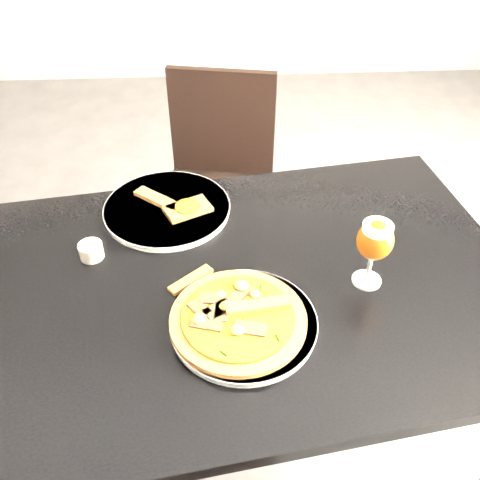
{
  "coord_description": "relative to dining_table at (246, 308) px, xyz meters",
  "views": [
    {
      "loc": [
        0.13,
        -0.62,
        1.58
      ],
      "look_at": [
        0.18,
        0.25,
        0.83
      ],
      "focal_mm": 40.0,
      "sensor_mm": 36.0,
      "label": 1
    }
  ],
  "objects": [
    {
      "name": "dining_table",
      "position": [
        0.0,
        0.0,
        0.0
      ],
      "size": [
        1.3,
        0.97,
        0.75
      ],
      "rotation": [
        0.0,
        0.0,
        0.15
      ],
      "color": "black",
      "rests_on": "ground"
    },
    {
      "name": "chair_far",
      "position": [
        -0.05,
        0.77,
        -0.19
      ],
      "size": [
        0.46,
        0.46,
        0.85
      ],
      "rotation": [
        0.0,
        0.0,
        -0.19
      ],
      "color": "black",
      "rests_on": "ground"
    },
    {
      "name": "plate_main",
      "position": [
        -0.01,
        -0.13,
        0.1
      ],
      "size": [
        0.32,
        0.32,
        0.02
      ],
      "primitive_type": "cylinder",
      "rotation": [
        0.0,
        0.0,
        0.09
      ],
      "color": "white",
      "rests_on": "dining_table"
    },
    {
      "name": "pizza",
      "position": [
        -0.02,
        -0.13,
        0.11
      ],
      "size": [
        0.27,
        0.27,
        0.03
      ],
      "rotation": [
        0.0,
        0.0,
        -0.18
      ],
      "color": "#905A22",
      "rests_on": "plate_main"
    },
    {
      "name": "plate_second",
      "position": [
        -0.18,
        0.26,
        0.1
      ],
      "size": [
        0.34,
        0.34,
        0.02
      ],
      "primitive_type": "cylinder",
      "rotation": [
        0.0,
        0.0,
        -0.08
      ],
      "color": "white",
      "rests_on": "dining_table"
    },
    {
      "name": "crust_scraps",
      "position": [
        -0.16,
        0.25,
        0.11
      ],
      "size": [
        0.21,
        0.15,
        0.02
      ],
      "rotation": [
        0.0,
        0.0,
        -0.25
      ],
      "color": "#905A22",
      "rests_on": "plate_second"
    },
    {
      "name": "loose_crust",
      "position": [
        -0.12,
        0.0,
        0.09
      ],
      "size": [
        0.1,
        0.09,
        0.01
      ],
      "primitive_type": "cube",
      "rotation": [
        0.0,
        0.0,
        0.69
      ],
      "color": "#905A22",
      "rests_on": "dining_table"
    },
    {
      "name": "sauce_cup",
      "position": [
        -0.35,
        0.1,
        0.11
      ],
      "size": [
        0.05,
        0.05,
        0.04
      ],
      "color": "beige",
      "rests_on": "dining_table"
    },
    {
      "name": "beer_glass",
      "position": [
        0.26,
        -0.02,
        0.21
      ],
      "size": [
        0.08,
        0.08,
        0.16
      ],
      "color": "silver",
      "rests_on": "dining_table"
    }
  ]
}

